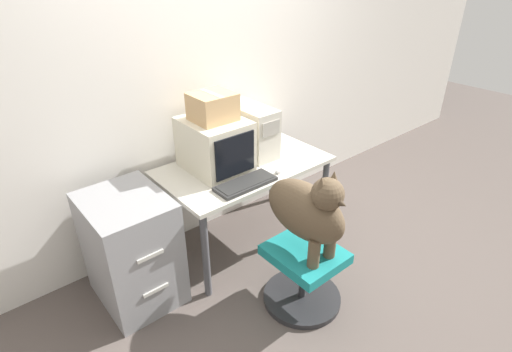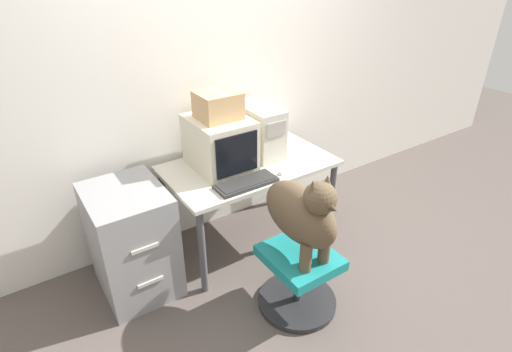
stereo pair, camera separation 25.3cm
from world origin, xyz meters
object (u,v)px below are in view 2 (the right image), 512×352
Objects in this scene: crt_monitor at (220,143)px; dog at (303,213)px; office_chair at (298,278)px; keyboard at (246,183)px; cardboard_box at (218,105)px; pc_tower at (258,130)px; filing_cabinet at (132,241)px.

dog is at bearing -85.04° from crt_monitor.
crt_monitor reaches higher than office_chair.
keyboard is 1.56× the size of cardboard_box.
filing_cabinet is (-1.12, -0.12, -0.51)m from pc_tower.
keyboard is at bearing 97.59° from office_chair.
office_chair is 0.52m from dog.
dog is at bearing -82.39° from keyboard.
keyboard reaches higher than office_chair.
office_chair is at bearing -107.68° from pc_tower.
cardboard_box reaches higher than office_chair.
pc_tower reaches higher than filing_cabinet.
filing_cabinet is at bearing -173.52° from crt_monitor.
cardboard_box is (0.76, 0.09, 0.79)m from filing_cabinet.
keyboard is at bearing -89.09° from crt_monitor.
keyboard is 0.83× the size of office_chair.
filing_cabinet is at bearing 137.06° from dog.
keyboard is (-0.36, -0.38, -0.18)m from pc_tower.
cardboard_box reaches higher than filing_cabinet.
cardboard_box reaches higher than crt_monitor.
crt_monitor is 0.28m from cardboard_box.
pc_tower is (0.36, 0.04, 0.01)m from crt_monitor.
keyboard is 0.72m from office_chair.
office_chair is at bearing -90.00° from dog.
crt_monitor is 0.88m from dog.
filing_cabinet is 2.76× the size of cardboard_box.
filing_cabinet is at bearing -173.80° from pc_tower.
cardboard_box is (-0.01, 0.35, 0.46)m from keyboard.
cardboard_box is at bearing -175.00° from pc_tower.
dog reaches higher than filing_cabinet.
dog is 1.19m from filing_cabinet.
pc_tower reaches higher than dog.
crt_monitor is at bearing 6.48° from filing_cabinet.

